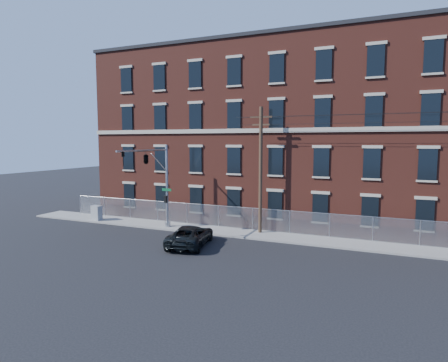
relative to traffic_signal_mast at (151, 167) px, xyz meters
name	(u,v)px	position (x,y,z in m)	size (l,w,h in m)	color
ground	(207,249)	(6.00, -2.18, -5.39)	(140.00, 140.00, 0.00)	black
sidewalk	(395,248)	(18.00, 2.82, -5.33)	(65.00, 3.00, 0.12)	gray
mill_building	(399,133)	(18.00, 11.75, 2.76)	(55.30, 14.32, 16.30)	maroon
chain_link_fence	(396,230)	(18.00, 4.12, -4.33)	(59.06, 0.06, 1.85)	#A5A8AD
traffic_signal_mast	(151,167)	(0.00, 0.00, 0.00)	(0.90, 6.75, 7.00)	#9EA0A5
utility_pole_near	(261,168)	(8.00, 3.42, -0.05)	(1.80, 0.28, 10.00)	#483524
pickup_truck	(190,235)	(4.52, -1.92, -4.66)	(2.41, 5.22, 1.45)	black
utility_cabinet	(97,213)	(-7.50, 2.02, -4.60)	(1.08, 0.54, 1.35)	gray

